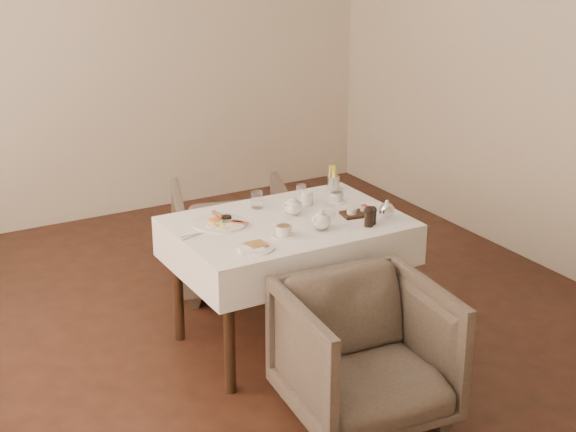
% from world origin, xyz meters
% --- Properties ---
extents(table, '(1.28, 0.88, 0.75)m').
position_xyz_m(table, '(0.13, -0.10, 0.64)').
color(table, black).
rests_on(table, ground).
extents(armchair_near, '(0.83, 0.85, 0.70)m').
position_xyz_m(armchair_near, '(0.08, -0.97, 0.35)').
color(armchair_near, '#453E33').
rests_on(armchair_near, ground).
extents(armchair_far, '(0.94, 0.96, 0.69)m').
position_xyz_m(armchair_far, '(0.20, 0.77, 0.35)').
color(armchair_far, '#453E33').
rests_on(armchair_far, ground).
extents(breakfast_plate, '(0.30, 0.30, 0.04)m').
position_xyz_m(breakfast_plate, '(-0.22, 0.04, 0.77)').
color(breakfast_plate, white).
rests_on(breakfast_plate, table).
extents(side_plate, '(0.21, 0.20, 0.02)m').
position_xyz_m(side_plate, '(-0.22, -0.38, 0.76)').
color(side_plate, white).
rests_on(side_plate, table).
extents(teapot_centre, '(0.16, 0.13, 0.12)m').
position_xyz_m(teapot_centre, '(0.20, -0.04, 0.81)').
color(teapot_centre, white).
rests_on(teapot_centre, table).
extents(teapot_front, '(0.18, 0.16, 0.12)m').
position_xyz_m(teapot_front, '(0.22, -0.31, 0.81)').
color(teapot_front, white).
rests_on(teapot_front, table).
extents(creamer, '(0.08, 0.08, 0.08)m').
position_xyz_m(creamer, '(0.36, 0.07, 0.80)').
color(creamer, white).
rests_on(creamer, table).
extents(teacup_near, '(0.13, 0.13, 0.06)m').
position_xyz_m(teacup_near, '(-0.01, -0.30, 0.78)').
color(teacup_near, white).
rests_on(teacup_near, table).
extents(teacup_far, '(0.12, 0.12, 0.06)m').
position_xyz_m(teacup_far, '(0.54, 0.03, 0.78)').
color(teacup_far, white).
rests_on(teacup_far, table).
extents(glass_left, '(0.08, 0.08, 0.10)m').
position_xyz_m(glass_left, '(0.08, 0.18, 0.80)').
color(glass_left, silver).
rests_on(glass_left, table).
extents(glass_mid, '(0.08, 0.08, 0.10)m').
position_xyz_m(glass_mid, '(0.38, -0.15, 0.81)').
color(glass_mid, silver).
rests_on(glass_mid, table).
extents(glass_right, '(0.07, 0.07, 0.09)m').
position_xyz_m(glass_right, '(0.39, 0.20, 0.80)').
color(glass_right, silver).
rests_on(glass_right, table).
extents(condiment_board, '(0.20, 0.15, 0.05)m').
position_xyz_m(condiment_board, '(0.52, -0.22, 0.77)').
color(condiment_board, black).
rests_on(condiment_board, table).
extents(pepper_mill_left, '(0.08, 0.08, 0.12)m').
position_xyz_m(pepper_mill_left, '(0.48, -0.40, 0.82)').
color(pepper_mill_left, black).
rests_on(pepper_mill_left, table).
extents(pepper_mill_right, '(0.06, 0.06, 0.11)m').
position_xyz_m(pepper_mill_right, '(0.51, -0.38, 0.81)').
color(pepper_mill_right, black).
rests_on(pepper_mill_right, table).
extents(silver_pot, '(0.12, 0.11, 0.11)m').
position_xyz_m(silver_pot, '(0.63, -0.34, 0.81)').
color(silver_pot, white).
rests_on(silver_pot, table).
extents(fries_cup, '(0.08, 0.08, 0.16)m').
position_xyz_m(fries_cup, '(0.64, 0.23, 0.83)').
color(fries_cup, silver).
rests_on(fries_cup, table).
extents(cutlery_fork, '(0.18, 0.02, 0.00)m').
position_xyz_m(cutlery_fork, '(-0.40, -0.04, 0.76)').
color(cutlery_fork, silver).
rests_on(cutlery_fork, table).
extents(cutlery_knife, '(0.20, 0.08, 0.00)m').
position_xyz_m(cutlery_knife, '(-0.40, -0.06, 0.76)').
color(cutlery_knife, silver).
rests_on(cutlery_knife, table).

